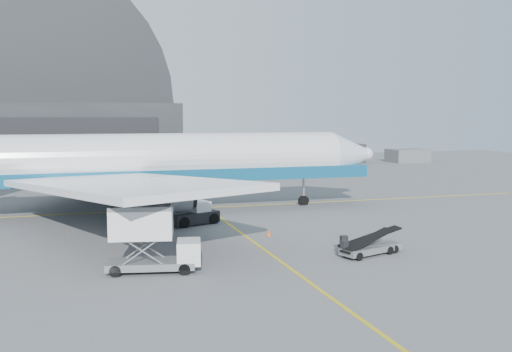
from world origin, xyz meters
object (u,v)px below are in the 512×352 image
object	(u,v)px
airliner	(136,162)
belt_loader_b	(369,245)
catering_truck	(150,240)
pushback_tug	(193,215)
belt_loader_a	(367,248)

from	to	relation	value
airliner	belt_loader_b	distance (m)	26.98
airliner	belt_loader_b	world-z (taller)	airliner
catering_truck	pushback_tug	distance (m)	16.50
pushback_tug	belt_loader_a	size ratio (longest dim) A/B	1.12
belt_loader_a	belt_loader_b	distance (m)	0.95
airliner	catering_truck	size ratio (longest dim) A/B	8.63
belt_loader_a	pushback_tug	bearing A→B (deg)	103.11
pushback_tug	belt_loader_b	bearing A→B (deg)	-77.31
airliner	pushback_tug	distance (m)	9.65
pushback_tug	catering_truck	bearing A→B (deg)	-131.86
catering_truck	belt_loader_b	xyz separation A→B (m)	(15.86, 0.50, -1.50)
belt_loader_a	belt_loader_b	world-z (taller)	belt_loader_b
airliner	belt_loader_b	bearing A→B (deg)	-56.87
belt_loader_a	airliner	bearing A→B (deg)	103.01
airliner	belt_loader_a	size ratio (longest dim) A/B	11.57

